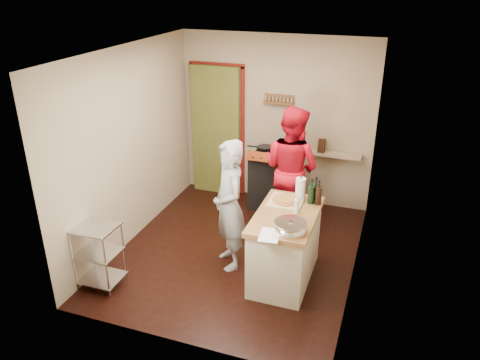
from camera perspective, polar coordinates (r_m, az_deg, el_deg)
name	(u,v)px	position (r m, az deg, el deg)	size (l,w,h in m)	color
floor	(238,252)	(6.29, -0.28, -8.71)	(3.50, 3.50, 0.00)	black
back_wall	(237,126)	(7.53, -0.36, 6.54)	(3.00, 0.44, 2.60)	tan
left_wall	(130,147)	(6.32, -13.27, 3.96)	(0.04, 3.50, 2.60)	tan
right_wall	(364,177)	(5.41, 14.83, 0.30)	(0.04, 3.50, 2.60)	tan
ceiling	(237,51)	(5.34, -0.34, 15.50)	(3.00, 3.50, 0.02)	white
stove	(271,180)	(7.26, 3.83, 0.03)	(0.60, 0.63, 1.00)	black
wire_shelving	(98,253)	(5.69, -16.88, -8.54)	(0.48, 0.40, 0.80)	silver
island	(285,244)	(5.59, 5.55, -7.82)	(0.69, 1.26, 1.19)	beige
person_stripe	(229,206)	(5.64, -1.32, -3.15)	(0.60, 0.39, 1.65)	#AAABAF
person_red	(291,168)	(6.57, 6.24, 1.43)	(0.87, 0.67, 1.78)	red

